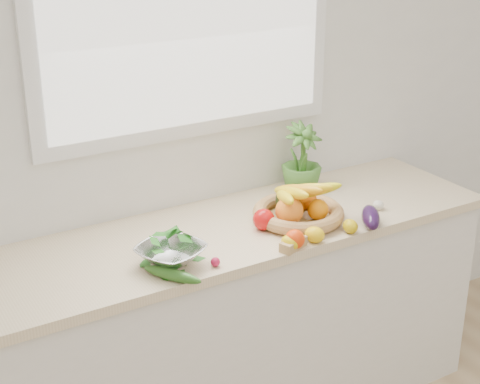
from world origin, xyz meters
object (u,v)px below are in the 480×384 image
cucumber (172,275)px  eggplant (371,217)px  apple (264,220)px  potted_herb (302,159)px  colander_with_spinach (171,250)px  fruit_basket (298,208)px

cucumber → eggplant: bearing=-0.6°
apple → eggplant: 0.42m
potted_herb → colander_with_spinach: bearing=-157.0°
eggplant → cucumber: bearing=179.4°
fruit_basket → potted_herb: bearing=52.4°
potted_herb → fruit_basket: bearing=-127.6°
apple → eggplant: (0.38, -0.19, -0.01)m
eggplant → colander_with_spinach: 0.82m
eggplant → potted_herb: (-0.02, 0.45, 0.11)m
eggplant → colander_with_spinach: (-0.82, 0.11, 0.02)m
eggplant → cucumber: 0.86m
eggplant → fruit_basket: 0.29m
eggplant → colander_with_spinach: bearing=172.4°
eggplant → potted_herb: potted_herb is taller
potted_herb → colander_with_spinach: potted_herb is taller
apple → colander_with_spinach: 0.45m
eggplant → colander_with_spinach: colander_with_spinach is taller
apple → fruit_basket: bearing=1.0°
potted_herb → colander_with_spinach: 0.87m
apple → cucumber: (-0.48, -0.18, -0.02)m
potted_herb → colander_with_spinach: (-0.80, -0.34, -0.08)m
apple → cucumber: size_ratio=0.37×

